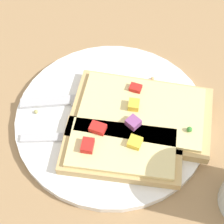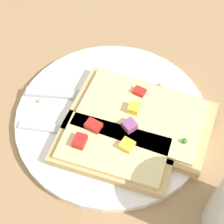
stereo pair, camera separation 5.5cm
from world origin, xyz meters
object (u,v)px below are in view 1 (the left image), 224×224
knife (76,100)px  plate (112,118)px  pizza_slice_main (141,113)px  pizza_slice_corner (121,150)px  fork (110,136)px

knife → plate: bearing=-31.1°
pizza_slice_main → pizza_slice_corner: (-0.06, -0.04, 0.00)m
fork → pizza_slice_main: size_ratio=0.91×
knife → pizza_slice_corner: pizza_slice_corner is taller
plate → pizza_slice_corner: 0.07m
plate → pizza_slice_main: bearing=-29.2°
fork → pizza_slice_main: bearing=36.7°
knife → pizza_slice_main: (0.07, -0.07, 0.01)m
plate → pizza_slice_corner: bearing=-106.6°
pizza_slice_corner → fork: bearing=127.2°
fork → knife: bearing=128.2°
knife → pizza_slice_main: size_ratio=0.81×
knife → pizza_slice_main: pizza_slice_main is taller
plate → fork: size_ratio=1.35×
knife → pizza_slice_main: bearing=-21.0°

